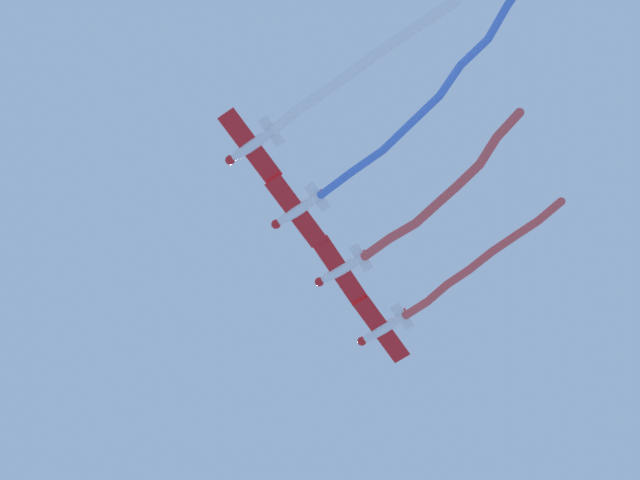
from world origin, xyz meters
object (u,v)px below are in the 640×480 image
at_px(airplane_slot, 251,146).
at_px(airplane_right_wing, 297,211).
at_px(airplane_lead, 382,329).
at_px(airplane_left_wing, 340,270).

bearing_deg(airplane_slot, airplane_right_wing, -89.00).
xyz_separation_m(airplane_lead, airplane_right_wing, (-8.50, -10.12, 0.00)).
height_order(airplane_left_wing, airplane_slot, same).
bearing_deg(airplane_right_wing, airplane_left_wing, -89.09).
bearing_deg(airplane_right_wing, airplane_lead, -89.09).
bearing_deg(airplane_lead, airplane_slot, 90.27).
bearing_deg(airplane_right_wing, airplane_slot, 90.91).
relative_size(airplane_lead, airplane_slot, 1.01).
xyz_separation_m(airplane_right_wing, airplane_slot, (-4.25, -5.06, 0.30)).
distance_m(airplane_lead, airplane_left_wing, 6.62).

